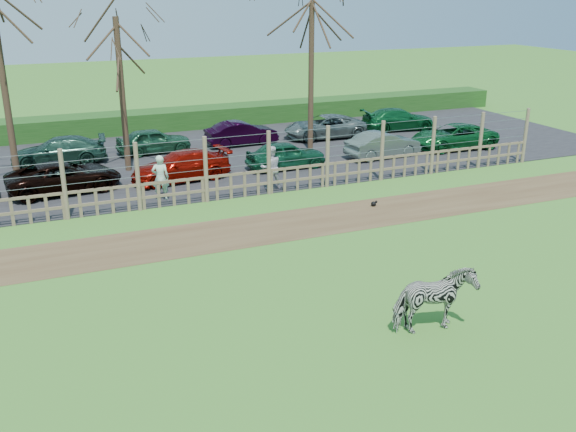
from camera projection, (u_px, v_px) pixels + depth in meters
name	position (u px, v px, depth m)	size (l,w,h in m)	color
ground	(290.00, 288.00, 17.15)	(120.00, 120.00, 0.00)	#5DA73F
dirt_strip	(237.00, 232.00, 21.06)	(34.00, 2.80, 0.01)	brown
asphalt	(169.00, 161.00, 29.75)	(44.00, 13.00, 0.04)	#232326
hedge	(140.00, 122.00, 35.66)	(46.00, 2.00, 1.10)	#1E4716
fence	(206.00, 181.00, 23.84)	(30.16, 0.16, 2.50)	brown
tree_mid	(119.00, 57.00, 26.53)	(4.80, 4.80, 6.83)	#3D2B1E
tree_right	(312.00, 41.00, 30.10)	(4.80, 4.80, 7.35)	#3D2B1E
zebra	(434.00, 300.00, 14.76)	(0.86, 1.89, 1.59)	gray
visitor_a	(160.00, 178.00, 23.94)	(0.63, 0.41, 1.72)	#B6E4C2
visitor_b	(271.00, 167.00, 25.28)	(0.84, 0.65, 1.72)	silver
crow	(374.00, 204.00, 23.57)	(0.25, 0.19, 0.21)	black
car_2	(64.00, 177.00, 24.96)	(1.99, 4.32, 1.20)	black
car_3	(181.00, 166.00, 26.47)	(1.68, 4.13, 1.20)	#8A0B04
car_4	(286.00, 155.00, 28.25)	(1.42, 3.52, 1.20)	#124C2D
car_5	(383.00, 145.00, 30.11)	(1.27, 3.64, 1.20)	#56655D
car_6	(454.00, 137.00, 31.73)	(1.99, 4.32, 1.20)	#0F5623
car_9	(59.00, 151.00, 28.98)	(1.68, 4.13, 1.20)	#1F4233
car_10	(154.00, 141.00, 30.88)	(1.42, 3.52, 1.20)	#225535
car_11	(241.00, 133.00, 32.47)	(1.27, 3.64, 1.20)	black
car_12	(325.00, 127.00, 34.00)	(1.99, 4.32, 1.20)	slate
car_13	(398.00, 119.00, 35.92)	(1.68, 4.13, 1.20)	#0D5124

